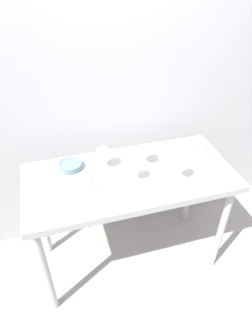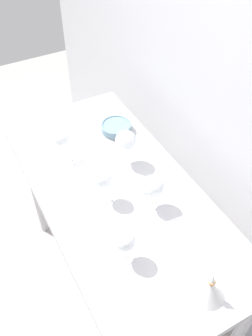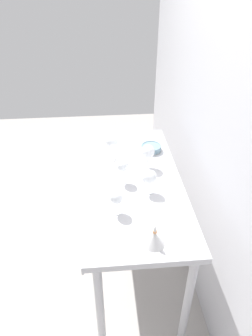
# 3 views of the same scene
# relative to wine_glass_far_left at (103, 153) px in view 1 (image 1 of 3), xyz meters

# --- Properties ---
(ground_plane) EXTENTS (6.00, 6.00, 0.00)m
(ground_plane) POSITION_rel_wine_glass_far_left_xyz_m (0.15, -0.11, -1.02)
(ground_plane) COLOR #9F9A95
(back_wall) EXTENTS (3.80, 0.04, 2.60)m
(back_wall) POSITION_rel_wine_glass_far_left_xyz_m (0.15, 0.38, 0.28)
(back_wall) COLOR #B8B8BD
(back_wall) RESTS_ON ground_plane
(steel_counter) EXTENTS (1.40, 0.65, 0.90)m
(steel_counter) POSITION_rel_wine_glass_far_left_xyz_m (0.15, -0.12, -0.23)
(steel_counter) COLOR #B6B6BB
(steel_counter) RESTS_ON ground_plane
(wine_glass_far_left) EXTENTS (0.10, 0.10, 0.17)m
(wine_glass_far_left) POSITION_rel_wine_glass_far_left_xyz_m (0.00, 0.00, 0.00)
(wine_glass_far_left) COLOR white
(wine_glass_far_left) RESTS_ON steel_counter
(wine_glass_near_center) EXTENTS (0.08, 0.08, 0.16)m
(wine_glass_near_center) POSITION_rel_wine_glass_far_left_xyz_m (0.16, -0.19, -0.00)
(wine_glass_near_center) COLOR white
(wine_glass_near_center) RESTS_ON steel_counter
(wine_glass_near_left) EXTENTS (0.09, 0.09, 0.18)m
(wine_glass_near_left) POSITION_rel_wine_glass_far_left_xyz_m (-0.15, -0.24, 0.01)
(wine_glass_near_left) COLOR white
(wine_glass_near_left) RESTS_ON steel_counter
(wine_glass_near_right) EXTENTS (0.08, 0.08, 0.15)m
(wine_glass_near_right) POSITION_rel_wine_glass_far_left_xyz_m (0.46, -0.25, -0.02)
(wine_glass_near_right) COLOR white
(wine_glass_near_right) RESTS_ON steel_counter
(wine_glass_far_right) EXTENTS (0.09, 0.09, 0.16)m
(wine_glass_far_right) POSITION_rel_wine_glass_far_left_xyz_m (0.29, -0.03, -0.01)
(wine_glass_far_right) COLOR white
(wine_glass_far_right) RESTS_ON steel_counter
(tasting_sheet_upper) EXTENTS (0.20, 0.22, 0.00)m
(tasting_sheet_upper) POSITION_rel_wine_glass_far_left_xyz_m (0.48, -0.05, -0.12)
(tasting_sheet_upper) COLOR white
(tasting_sheet_upper) RESTS_ON steel_counter
(tasting_sheet_lower) EXTENTS (0.21, 0.29, 0.00)m
(tasting_sheet_lower) POSITION_rel_wine_glass_far_left_xyz_m (-0.01, -0.16, -0.12)
(tasting_sheet_lower) COLOR white
(tasting_sheet_lower) RESTS_ON steel_counter
(tasting_bowl) EXTENTS (0.16, 0.16, 0.05)m
(tasting_bowl) POSITION_rel_wine_glass_far_left_xyz_m (-0.22, 0.06, -0.10)
(tasting_bowl) COLOR beige
(tasting_bowl) RESTS_ON steel_counter
(decanter_funnel) EXTENTS (0.12, 0.12, 0.14)m
(decanter_funnel) POSITION_rel_wine_glass_far_left_xyz_m (0.72, -0.07, -0.08)
(decanter_funnel) COLOR silver
(decanter_funnel) RESTS_ON steel_counter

